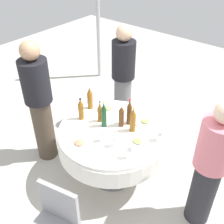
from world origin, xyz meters
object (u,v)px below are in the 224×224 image
person_outer (210,166)px  chair_mid (54,222)px  wine_glass_west (159,133)px  plate_rear (107,109)px  bottle_amber_west (100,112)px  wine_glass_front (115,139)px  plate_north (137,142)px  dining_table (112,140)px  bottle_amber_mid (90,98)px  wine_glass_mid (102,133)px  bottle_dark_green_near (104,115)px  wine_glass_far (130,149)px  bottle_brown_front (129,112)px  person_right (123,75)px  plate_inner (79,144)px  plate_south (145,122)px  bottle_amber_right (81,109)px  bottle_amber_far (133,120)px  person_near (39,102)px  bottle_brown_outer (121,117)px

person_outer → chair_mid: person_outer is taller
wine_glass_west → plate_rear: wine_glass_west is taller
bottle_amber_west → wine_glass_front: 0.47m
bottle_amber_west → plate_north: 0.58m
dining_table → chair_mid: size_ratio=1.45×
bottle_amber_mid → wine_glass_mid: 0.65m
bottle_dark_green_near → wine_glass_far: (0.53, -0.23, -0.04)m
bottle_brown_front → person_right: person_right is taller
wine_glass_mid → plate_inner: size_ratio=0.61×
bottle_brown_front → plate_north: (0.28, -0.22, -0.15)m
plate_inner → plate_south: 0.83m
wine_glass_front → plate_inner: bearing=-144.0°
plate_north → chair_mid: (-0.10, -1.11, -0.23)m
bottle_amber_right → bottle_amber_mid: size_ratio=0.93×
plate_north → person_outer: 0.77m
bottle_dark_green_near → plate_inner: (0.00, -0.41, -0.14)m
bottle_amber_far → wine_glass_front: 0.33m
bottle_amber_far → person_near: size_ratio=0.19×
person_outer → bottle_amber_west: bearing=-92.8°
plate_north → person_near: (-1.28, -0.27, 0.12)m
bottle_amber_mid → wine_glass_mid: bottle_amber_mid is taller
wine_glass_far → plate_inner: bearing=-160.9°
wine_glass_front → plate_rear: bearing=137.3°
bottle_brown_front → bottle_amber_west: 0.34m
wine_glass_front → plate_inner: 0.39m
bottle_brown_front → plate_south: (0.14, 0.12, -0.15)m
wine_glass_west → chair_mid: (-0.25, -1.30, -0.33)m
bottle_amber_far → plate_inner: bottle_amber_far is taller
bottle_brown_front → bottle_amber_mid: (-0.57, -0.05, -0.01)m
dining_table → wine_glass_far: (0.42, -0.23, 0.27)m
plate_south → dining_table: bearing=-122.7°
person_right → plate_rear: bearing=-98.4°
bottle_amber_mid → chair_mid: (0.74, -1.28, -0.36)m
plate_north → chair_mid: chair_mid is taller
wine_glass_west → person_outer: bearing=-5.5°
bottle_amber_right → person_outer: person_outer is taller
wine_glass_front → chair_mid: 0.98m
person_outer → plate_north: bearing=-86.9°
bottle_amber_right → wine_glass_front: bearing=-11.4°
bottle_brown_front → chair_mid: 1.40m
bottle_dark_green_near → wine_glass_mid: (0.16, -0.20, -0.04)m
dining_table → plate_inner: (-0.11, -0.42, 0.16)m
dining_table → person_outer: 1.13m
bottle_brown_front → bottle_amber_west: size_ratio=1.21×
wine_glass_front → bottle_brown_outer: bearing=117.3°
bottle_amber_right → wine_glass_west: size_ratio=2.00×
bottle_brown_outer → plate_rear: 0.38m
dining_table → plate_inner: 0.46m
dining_table → bottle_amber_mid: bearing=161.3°
plate_inner → plate_north: same height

